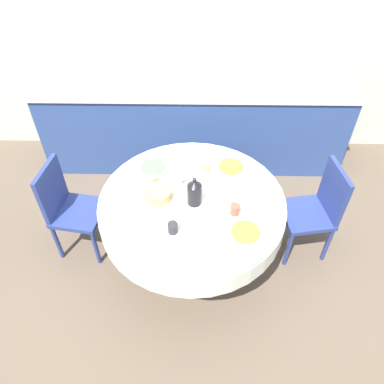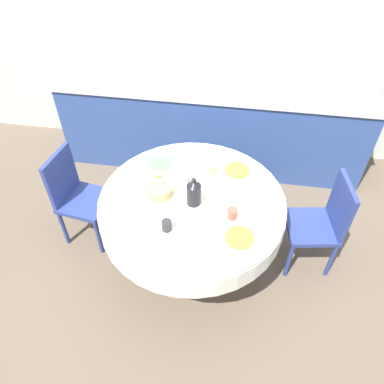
% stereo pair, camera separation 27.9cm
% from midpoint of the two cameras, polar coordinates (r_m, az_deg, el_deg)
% --- Properties ---
extents(ground_plane, '(12.00, 12.00, 0.00)m').
position_cam_midpoint_polar(ground_plane, '(3.44, 2.36, -10.21)').
color(ground_plane, brown).
extents(wall_back, '(7.00, 0.05, 2.60)m').
position_cam_midpoint_polar(wall_back, '(4.04, 6.36, 22.39)').
color(wall_back, beige).
rests_on(wall_back, ground_plane).
extents(kitchen_counter, '(3.24, 0.64, 0.96)m').
position_cam_midpoint_polar(kitchen_counter, '(4.14, 5.10, 10.08)').
color(kitchen_counter, '#2D4784').
rests_on(kitchen_counter, ground_plane).
extents(dining_table, '(1.44, 1.44, 0.77)m').
position_cam_midpoint_polar(dining_table, '(2.94, 2.72, -2.93)').
color(dining_table, tan).
rests_on(dining_table, ground_plane).
extents(chair_left, '(0.46, 0.46, 0.91)m').
position_cam_midpoint_polar(chair_left, '(3.27, 21.60, -4.24)').
color(chair_left, navy).
rests_on(chair_left, ground_plane).
extents(chair_right, '(0.46, 0.46, 0.91)m').
position_cam_midpoint_polar(chair_right, '(3.38, -14.98, -0.37)').
color(chair_right, navy).
rests_on(chair_right, ground_plane).
extents(plate_near_left, '(0.21, 0.21, 0.01)m').
position_cam_midpoint_polar(plate_near_left, '(2.62, -4.79, -6.65)').
color(plate_near_left, white).
rests_on(plate_near_left, dining_table).
extents(cup_near_left, '(0.07, 0.07, 0.08)m').
position_cam_midpoint_polar(cup_near_left, '(2.62, -0.83, -5.29)').
color(cup_near_left, '#28282D').
rests_on(cup_near_left, dining_table).
extents(plate_near_right, '(0.21, 0.21, 0.01)m').
position_cam_midpoint_polar(plate_near_right, '(2.64, 10.30, -7.02)').
color(plate_near_right, orange).
rests_on(plate_near_right, dining_table).
extents(cup_near_right, '(0.07, 0.07, 0.08)m').
position_cam_midpoint_polar(cup_near_right, '(2.72, 9.09, -3.45)').
color(cup_near_right, '#CC4C3D').
rests_on(cup_near_right, dining_table).
extents(plate_far_left, '(0.21, 0.21, 0.01)m').
position_cam_midpoint_polar(plate_far_left, '(3.15, -2.40, 4.27)').
color(plate_far_left, '#5BA85B').
rests_on(plate_far_left, dining_table).
extents(cup_far_left, '(0.07, 0.07, 0.08)m').
position_cam_midpoint_polar(cup_far_left, '(2.97, -2.63, 2.15)').
color(cup_far_left, '#DBB766').
rests_on(cup_far_left, dining_table).
extents(plate_far_right, '(0.21, 0.21, 0.01)m').
position_cam_midpoint_polar(plate_far_right, '(3.12, 9.47, 3.16)').
color(plate_far_right, orange).
rests_on(plate_far_right, dining_table).
extents(cup_far_right, '(0.07, 0.07, 0.08)m').
position_cam_midpoint_polar(cup_far_right, '(3.05, 5.60, 3.39)').
color(cup_far_right, '#DBB766').
rests_on(cup_far_right, dining_table).
extents(coffee_carafe, '(0.11, 0.11, 0.25)m').
position_cam_midpoint_polar(coffee_carafe, '(2.75, 3.18, -0.24)').
color(coffee_carafe, black).
rests_on(coffee_carafe, dining_table).
extents(teapot, '(0.19, 0.13, 0.18)m').
position_cam_midpoint_polar(teapot, '(2.95, 1.31, 2.89)').
color(teapot, white).
rests_on(teapot, dining_table).
extents(bread_basket, '(0.21, 0.21, 0.08)m').
position_cam_midpoint_polar(bread_basket, '(2.86, -2.25, 0.09)').
color(bread_basket, tan).
rests_on(bread_basket, dining_table).
extents(fruit_bowl, '(0.19, 0.19, 0.06)m').
position_cam_midpoint_polar(fruit_bowl, '(2.82, 7.54, -1.44)').
color(fruit_bowl, silver).
rests_on(fruit_bowl, dining_table).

